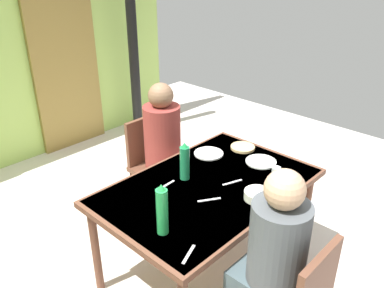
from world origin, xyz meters
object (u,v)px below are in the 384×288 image
water_bottle_green_far (162,210)px  water_bottle_green_near (185,162)px  chair_far_diner (154,161)px  serving_bowl_center (258,195)px  person_near_diner (275,245)px  dining_table (208,193)px  person_far_diner (163,136)px

water_bottle_green_far → water_bottle_green_near: bearing=32.5°
chair_far_diner → serving_bowl_center: size_ratio=5.12×
chair_far_diner → person_near_diner: 1.63m
dining_table → person_near_diner: 0.76m
person_far_diner → water_bottle_green_near: person_far_diner is taller
water_bottle_green_far → person_near_diner: bearing=-63.5°
dining_table → chair_far_diner: bearing=74.0°
chair_far_diner → person_near_diner: bearing=71.4°
chair_far_diner → water_bottle_green_near: 0.80m
person_near_diner → serving_bowl_center: 0.51m
water_bottle_green_near → serving_bowl_center: (0.13, -0.51, -0.10)m
chair_far_diner → water_bottle_green_far: (-0.79, -0.98, 0.37)m
person_far_diner → person_near_diner: bearing=69.7°
dining_table → serving_bowl_center: bearing=-76.2°
chair_far_diner → water_bottle_green_near: (-0.29, -0.66, 0.35)m
chair_far_diner → person_far_diner: bearing=90.0°
person_near_diner → water_bottle_green_near: person_near_diner is taller
person_far_diner → serving_bowl_center: size_ratio=4.53×
dining_table → water_bottle_green_far: water_bottle_green_far is taller
dining_table → person_far_diner: 0.74m
chair_far_diner → person_far_diner: person_far_diner is taller
dining_table → water_bottle_green_far: 0.61m
person_far_diner → serving_bowl_center: bearing=81.4°
person_near_diner → water_bottle_green_far: size_ratio=2.48×
chair_far_diner → serving_bowl_center: bearing=82.4°
person_near_diner → person_far_diner: (0.51, 1.39, 0.00)m
serving_bowl_center → person_far_diner: bearing=81.4°
person_far_diner → water_bottle_green_near: 0.60m
serving_bowl_center → dining_table: bearing=103.8°
water_bottle_green_near → water_bottle_green_far: 0.59m
dining_table → water_bottle_green_far: (-0.55, -0.15, 0.21)m
person_near_diner → chair_far_diner: bearing=71.4°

